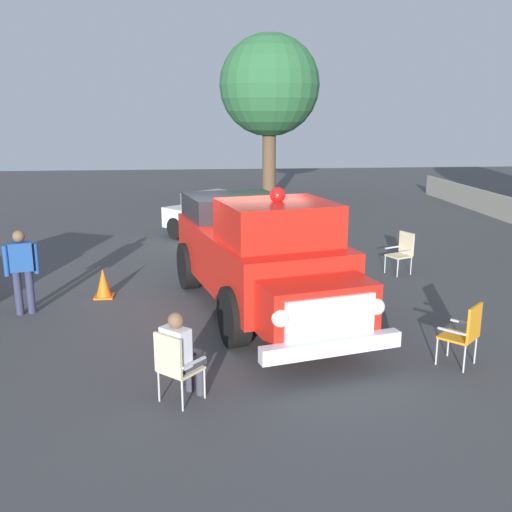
{
  "coord_description": "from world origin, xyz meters",
  "views": [
    {
      "loc": [
        -11.16,
        0.77,
        3.83
      ],
      "look_at": [
        -0.17,
        -0.31,
        1.08
      ],
      "focal_mm": 40.05,
      "sensor_mm": 36.0,
      "label": 1
    }
  ],
  "objects_px": {
    "lawn_chair_spare": "(466,331)",
    "oak_tree_right": "(269,86)",
    "lawn_chair_near_truck": "(175,363)",
    "spectator_standing": "(22,266)",
    "classic_hot_rod": "(228,218)",
    "vintage_fire_truck": "(260,253)",
    "lawn_chair_by_car": "(402,250)",
    "spectator_seated": "(181,352)",
    "traffic_cone": "(103,283)"
  },
  "relations": [
    {
      "from": "classic_hot_rod",
      "to": "oak_tree_right",
      "type": "distance_m",
      "value": 9.59
    },
    {
      "from": "spectator_seated",
      "to": "traffic_cone",
      "type": "bearing_deg",
      "value": 20.89
    },
    {
      "from": "vintage_fire_truck",
      "to": "oak_tree_right",
      "type": "bearing_deg",
      "value": -7.55
    },
    {
      "from": "lawn_chair_near_truck",
      "to": "oak_tree_right",
      "type": "bearing_deg",
      "value": -10.74
    },
    {
      "from": "lawn_chair_near_truck",
      "to": "traffic_cone",
      "type": "xyz_separation_m",
      "value": [
        4.83,
        1.72,
        -0.28
      ]
    },
    {
      "from": "lawn_chair_near_truck",
      "to": "traffic_cone",
      "type": "height_order",
      "value": "lawn_chair_near_truck"
    },
    {
      "from": "vintage_fire_truck",
      "to": "traffic_cone",
      "type": "xyz_separation_m",
      "value": [
        1.2,
        3.24,
        -0.89
      ]
    },
    {
      "from": "spectator_seated",
      "to": "oak_tree_right",
      "type": "distance_m",
      "value": 19.03
    },
    {
      "from": "lawn_chair_near_truck",
      "to": "spectator_standing",
      "type": "xyz_separation_m",
      "value": [
        3.91,
        3.08,
        0.37
      ]
    },
    {
      "from": "classic_hot_rod",
      "to": "lawn_chair_near_truck",
      "type": "height_order",
      "value": "classic_hot_rod"
    },
    {
      "from": "lawn_chair_spare",
      "to": "oak_tree_right",
      "type": "relative_size",
      "value": 0.14
    },
    {
      "from": "lawn_chair_spare",
      "to": "spectator_seated",
      "type": "bearing_deg",
      "value": 98.56
    },
    {
      "from": "classic_hot_rod",
      "to": "traffic_cone",
      "type": "distance_m",
      "value": 5.98
    },
    {
      "from": "lawn_chair_by_car",
      "to": "traffic_cone",
      "type": "relative_size",
      "value": 1.61
    },
    {
      "from": "classic_hot_rod",
      "to": "lawn_chair_spare",
      "type": "xyz_separation_m",
      "value": [
        -9.27,
        -3.2,
        -0.16
      ]
    },
    {
      "from": "lawn_chair_spare",
      "to": "lawn_chair_near_truck",
      "type": "bearing_deg",
      "value": 99.62
    },
    {
      "from": "vintage_fire_truck",
      "to": "spectator_standing",
      "type": "height_order",
      "value": "vintage_fire_truck"
    },
    {
      "from": "vintage_fire_truck",
      "to": "classic_hot_rod",
      "type": "xyz_separation_m",
      "value": [
        6.39,
        0.31,
        -0.45
      ]
    },
    {
      "from": "vintage_fire_truck",
      "to": "lawn_chair_by_car",
      "type": "xyz_separation_m",
      "value": [
        2.43,
        -3.78,
        -0.61
      ]
    },
    {
      "from": "spectator_seated",
      "to": "traffic_cone",
      "type": "height_order",
      "value": "spectator_seated"
    },
    {
      "from": "spectator_seated",
      "to": "oak_tree_right",
      "type": "relative_size",
      "value": 0.18
    },
    {
      "from": "oak_tree_right",
      "to": "lawn_chair_near_truck",
      "type": "bearing_deg",
      "value": 169.26
    },
    {
      "from": "classic_hot_rod",
      "to": "spectator_seated",
      "type": "xyz_separation_m",
      "value": [
        -9.92,
        1.13,
        -0.05
      ]
    },
    {
      "from": "classic_hot_rod",
      "to": "lawn_chair_spare",
      "type": "height_order",
      "value": "classic_hot_rod"
    },
    {
      "from": "lawn_chair_by_car",
      "to": "lawn_chair_near_truck",
      "type": "bearing_deg",
      "value": 138.81
    },
    {
      "from": "vintage_fire_truck",
      "to": "spectator_standing",
      "type": "distance_m",
      "value": 4.62
    },
    {
      "from": "lawn_chair_spare",
      "to": "spectator_standing",
      "type": "distance_m",
      "value": 8.14
    },
    {
      "from": "lawn_chair_near_truck",
      "to": "oak_tree_right",
      "type": "height_order",
      "value": "oak_tree_right"
    },
    {
      "from": "lawn_chair_near_truck",
      "to": "spectator_standing",
      "type": "bearing_deg",
      "value": 38.21
    },
    {
      "from": "classic_hot_rod",
      "to": "spectator_standing",
      "type": "distance_m",
      "value": 7.47
    },
    {
      "from": "classic_hot_rod",
      "to": "lawn_chair_by_car",
      "type": "xyz_separation_m",
      "value": [
        -3.96,
        -4.09,
        -0.16
      ]
    },
    {
      "from": "spectator_standing",
      "to": "classic_hot_rod",
      "type": "bearing_deg",
      "value": -35.11
    },
    {
      "from": "lawn_chair_spare",
      "to": "spectator_standing",
      "type": "relative_size",
      "value": 0.61
    },
    {
      "from": "lawn_chair_by_car",
      "to": "spectator_standing",
      "type": "bearing_deg",
      "value": 104.36
    },
    {
      "from": "spectator_standing",
      "to": "vintage_fire_truck",
      "type": "bearing_deg",
      "value": -93.56
    },
    {
      "from": "lawn_chair_by_car",
      "to": "lawn_chair_spare",
      "type": "xyz_separation_m",
      "value": [
        -5.31,
        0.89,
        0.0
      ]
    },
    {
      "from": "lawn_chair_by_car",
      "to": "lawn_chair_spare",
      "type": "distance_m",
      "value": 5.38
    },
    {
      "from": "vintage_fire_truck",
      "to": "oak_tree_right",
      "type": "relative_size",
      "value": 0.87
    },
    {
      "from": "spectator_seated",
      "to": "spectator_standing",
      "type": "xyz_separation_m",
      "value": [
        3.82,
        3.17,
        0.27
      ]
    },
    {
      "from": "classic_hot_rod",
      "to": "lawn_chair_spare",
      "type": "relative_size",
      "value": 4.44
    },
    {
      "from": "oak_tree_right",
      "to": "vintage_fire_truck",
      "type": "bearing_deg",
      "value": 172.45
    },
    {
      "from": "lawn_chair_spare",
      "to": "oak_tree_right",
      "type": "xyz_separation_m",
      "value": [
        17.57,
        0.94,
        4.4
      ]
    },
    {
      "from": "oak_tree_right",
      "to": "spectator_standing",
      "type": "bearing_deg",
      "value": 155.54
    },
    {
      "from": "lawn_chair_near_truck",
      "to": "spectator_standing",
      "type": "relative_size",
      "value": 0.61
    },
    {
      "from": "lawn_chair_near_truck",
      "to": "spectator_seated",
      "type": "bearing_deg",
      "value": -42.11
    },
    {
      "from": "lawn_chair_near_truck",
      "to": "lawn_chair_spare",
      "type": "bearing_deg",
      "value": -80.38
    },
    {
      "from": "spectator_seated",
      "to": "oak_tree_right",
      "type": "xyz_separation_m",
      "value": [
        18.22,
        -3.39,
        4.29
      ]
    },
    {
      "from": "classic_hot_rod",
      "to": "vintage_fire_truck",
      "type": "bearing_deg",
      "value": -177.2
    },
    {
      "from": "lawn_chair_by_car",
      "to": "traffic_cone",
      "type": "height_order",
      "value": "lawn_chair_by_car"
    },
    {
      "from": "classic_hot_rod",
      "to": "lawn_chair_near_truck",
      "type": "distance_m",
      "value": 10.09
    }
  ]
}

